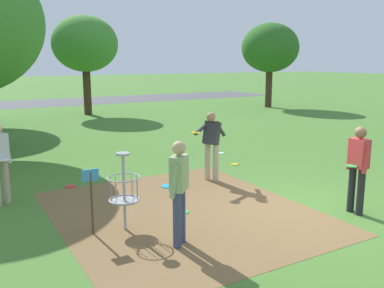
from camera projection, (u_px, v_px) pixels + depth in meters
The scene contains 13 objects.
ground_plane at pixel (304, 209), 8.38m from camera, with size 160.00×160.00×0.00m, color #47752D.
dirt_tee_pad at pixel (182, 212), 8.24m from camera, with size 4.70×5.40×0.01m, color brown.
disc_golf_basket at pixel (121, 189), 7.22m from camera, with size 0.98×0.58×1.39m.
player_foreground_watching at pixel (179, 187), 6.60m from camera, with size 0.45×0.45×1.71m.
player_waiting_left at pixel (211, 142), 10.22m from camera, with size 1.14×0.56×1.71m.
player_waiting_right at pixel (358, 165), 8.00m from camera, with size 0.41×0.48×1.71m.
frisbee_near_basket at pixel (235, 164), 11.99m from camera, with size 0.22×0.22×0.02m, color gold.
frisbee_by_tee at pixel (183, 212), 8.20m from camera, with size 0.22×0.22×0.02m, color green.
frisbee_mid_grass at pixel (70, 186), 9.88m from camera, with size 0.25×0.25×0.02m, color red.
frisbee_far_right at pixel (221, 153), 13.44m from camera, with size 0.20×0.20×0.02m, color white.
tree_near_left at pixel (270, 48), 26.12m from camera, with size 3.58×3.58×5.25m.
tree_mid_center at pixel (85, 44), 22.42m from camera, with size 3.52×3.52×5.32m.
parking_lot_strip at pixel (47, 103), 29.61m from camera, with size 36.00×6.00×0.01m, color #4C4C51.
Camera 1 is at (-5.94, -5.76, 2.93)m, focal length 39.10 mm.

